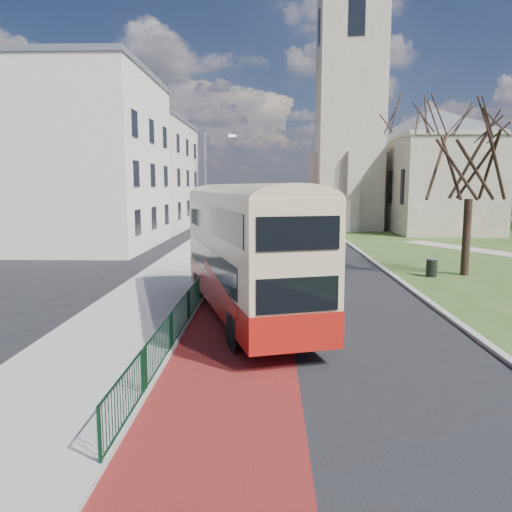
{
  "coord_description": "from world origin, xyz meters",
  "views": [
    {
      "loc": [
        -0.2,
        -15.52,
        4.61
      ],
      "look_at": [
        -0.72,
        2.99,
        2.0
      ],
      "focal_mm": 35.0,
      "sensor_mm": 36.0,
      "label": 1
    }
  ],
  "objects_px": {
    "streetlamp": "(208,186)",
    "winter_tree_near": "(472,137)",
    "bus": "(246,246)",
    "litter_bin": "(432,267)"
  },
  "relations": [
    {
      "from": "litter_bin",
      "to": "winter_tree_near",
      "type": "bearing_deg",
      "value": 16.96
    },
    {
      "from": "streetlamp",
      "to": "litter_bin",
      "type": "distance_m",
      "value": 15.47
    },
    {
      "from": "litter_bin",
      "to": "streetlamp",
      "type": "bearing_deg",
      "value": 145.83
    },
    {
      "from": "bus",
      "to": "litter_bin",
      "type": "xyz_separation_m",
      "value": [
        9.03,
        8.05,
        -2.05
      ]
    },
    {
      "from": "bus",
      "to": "streetlamp",
      "type": "bearing_deg",
      "value": 84.97
    },
    {
      "from": "streetlamp",
      "to": "winter_tree_near",
      "type": "distance_m",
      "value": 16.41
    },
    {
      "from": "bus",
      "to": "litter_bin",
      "type": "distance_m",
      "value": 12.27
    },
    {
      "from": "streetlamp",
      "to": "litter_bin",
      "type": "bearing_deg",
      "value": -34.17
    },
    {
      "from": "streetlamp",
      "to": "winter_tree_near",
      "type": "bearing_deg",
      "value": -28.77
    },
    {
      "from": "winter_tree_near",
      "to": "litter_bin",
      "type": "distance_m",
      "value": 6.8
    }
  ]
}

